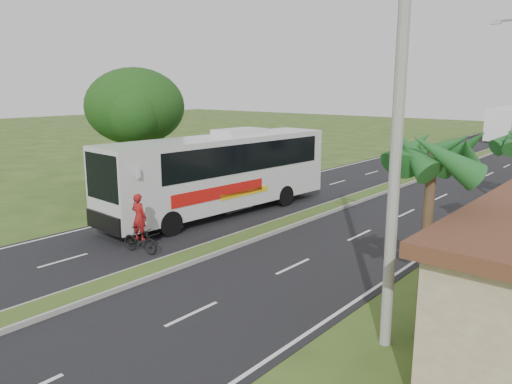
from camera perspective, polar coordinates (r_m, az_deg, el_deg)
The scene contains 11 objects.
ground at distance 17.38m, azimuth -15.37°, elevation -10.12°, with size 180.00×180.00×0.00m, color #2E4619.
road_asphalt at distance 32.61m, azimuth 14.61°, elevation 0.30°, with size 14.00×160.00×0.02m, color black.
median_strip at distance 32.60m, azimuth 14.61°, elevation 0.46°, with size 1.20×160.00×0.18m.
lane_edge_left at distance 35.89m, azimuth 4.90°, elevation 1.68°, with size 0.12×160.00×0.01m, color silver.
lane_edge_right at distance 30.49m, azimuth 26.05°, elevation -1.37°, with size 0.12×160.00×0.01m, color silver.
palm_verge_a at distance 12.92m, azimuth 19.52°, elevation 3.83°, with size 2.40×2.40×5.45m.
shade_tree at distance 31.86m, azimuth -13.74°, elevation 9.19°, with size 6.30×6.00×7.54m.
utility_pole_a at distance 12.10m, azimuth 15.92°, elevation 7.99°, with size 1.60×0.28×11.00m.
coach_bus_main at distance 25.21m, azimuth -3.93°, elevation 2.69°, with size 3.64×13.33×4.26m.
coach_bus_far at distance 69.65m, azimuth 26.91°, elevation 7.25°, with size 3.59×13.25×3.82m.
motorcyclist at distance 19.97m, azimuth -13.15°, elevation -4.39°, with size 1.75×0.76×2.39m.
Camera 1 is at (13.38, -9.04, 6.43)m, focal length 35.00 mm.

